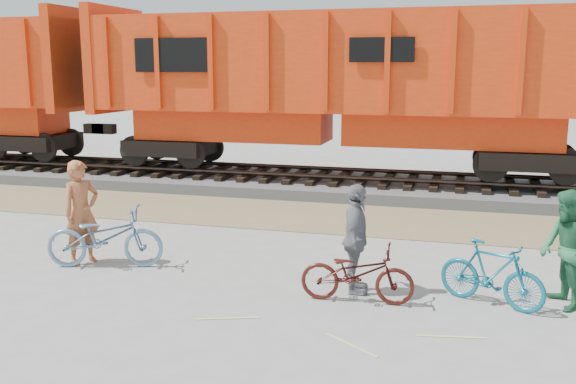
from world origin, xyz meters
name	(u,v)px	position (x,y,z in m)	size (l,w,h in m)	color
ground	(312,305)	(0.00, 0.00, 0.00)	(120.00, 120.00, 0.00)	#9E9E99
gravel_strip	(368,220)	(0.00, 5.50, 0.01)	(120.00, 3.00, 0.02)	#908259
ballast_bed	(387,187)	(0.00, 9.00, 0.15)	(120.00, 4.00, 0.30)	slate
track	(388,175)	(0.00, 9.00, 0.47)	(120.00, 2.60, 0.24)	black
hopper_car_center	(337,82)	(-1.46, 9.00, 3.01)	(14.00, 3.13, 4.65)	black
bicycle_blue	(105,237)	(-3.89, 0.84, 0.53)	(0.70, 2.01, 1.05)	#648DB1
bicycle_teal	(492,274)	(2.51, 0.72, 0.48)	(0.45, 1.59, 0.95)	#106781
bicycle_maroon	(357,273)	(0.61, 0.32, 0.44)	(0.58, 1.67, 0.88)	#471611
person_solo	(81,212)	(-4.39, 0.94, 0.92)	(0.67, 0.44, 1.84)	#B25D35
person_man	(566,250)	(3.51, 0.92, 0.86)	(0.84, 0.65, 1.72)	#276940
person_woman	(356,239)	(0.51, 0.72, 0.85)	(0.99, 0.41, 1.70)	slate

